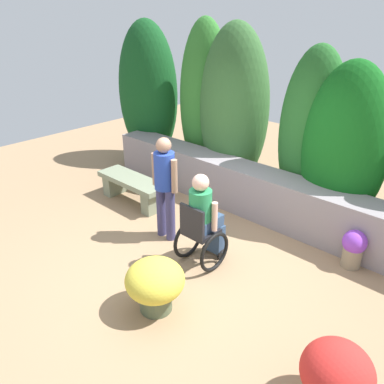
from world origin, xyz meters
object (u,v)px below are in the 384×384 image
Objects in this scene: person_in_wheelchair at (203,222)px; flower_pot_purple_near at (336,376)px; flower_pot_red_accent at (155,283)px; stone_bench at (133,186)px; flower_pot_terracotta_by_wall at (354,247)px; person_standing_companion at (165,182)px.

flower_pot_purple_near is at bearing -23.59° from person_in_wheelchair.
stone_bench is at bearing 145.85° from flower_pot_red_accent.
flower_pot_terracotta_by_wall is (-0.72, 2.14, -0.05)m from flower_pot_purple_near.
person_in_wheelchair is 1.94× the size of flower_pot_red_accent.
flower_pot_terracotta_by_wall is at bearing 19.25° from person_standing_companion.
stone_bench is 4.61m from flower_pot_purple_near.
stone_bench is at bearing 155.30° from person_standing_companion.
flower_pot_purple_near is 2.26m from flower_pot_terracotta_by_wall.
stone_bench is at bearing 162.94° from person_in_wheelchair.
flower_pot_red_accent is at bearing -55.10° from person_standing_companion.
person_standing_companion is (-0.84, 0.11, 0.29)m from person_in_wheelchair.
flower_pot_terracotta_by_wall is 2.72m from flower_pot_red_accent.
flower_pot_terracotta_by_wall reaches higher than stone_bench.
flower_pot_terracotta_by_wall is (1.55, 1.30, -0.32)m from person_in_wheelchair.
person_standing_companion is at bearing -26.11° from stone_bench.
person_standing_companion is 1.69m from flower_pot_red_accent.
flower_pot_terracotta_by_wall is (3.68, 0.77, -0.01)m from stone_bench.
person_standing_companion is (1.29, -0.41, 0.60)m from stone_bench.
person_standing_companion reaches higher than stone_bench.
stone_bench is 2.21m from person_in_wheelchair.
flower_pot_purple_near is 1.22× the size of flower_pot_terracotta_by_wall.
flower_pot_red_accent is at bearing -173.49° from flower_pot_purple_near.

